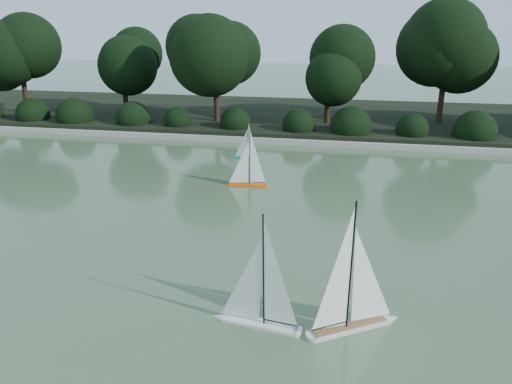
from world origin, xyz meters
TOP-DOWN VIEW (x-y plane):
  - ground at (0.00, 0.00)m, footprint 80.00×80.00m
  - pond_coping at (0.00, 9.00)m, footprint 40.00×0.35m
  - far_bank at (0.00, 13.00)m, footprint 40.00×8.00m
  - tree_line at (1.23, 11.44)m, footprint 26.31×3.93m
  - shrub_hedge at (0.00, 9.90)m, footprint 29.10×1.10m
  - sailboat_white_a at (0.80, -1.16)m, footprint 1.28×0.39m
  - sailboat_white_b at (2.15, -0.97)m, footprint 1.29×0.92m
  - sailboat_orange at (-0.56, 4.54)m, footprint 1.08×0.27m
  - sailboat_teal at (-1.08, 6.96)m, footprint 0.87×0.30m

SIDE VIEW (x-z plane):
  - ground at x=0.00m, z-range 0.00..0.00m
  - pond_coping at x=0.00m, z-range 0.00..0.18m
  - far_bank at x=0.00m, z-range 0.00..0.30m
  - sailboat_teal at x=-1.08m, z-range -0.40..0.78m
  - sailboat_orange at x=-0.56m, z-range -0.50..0.97m
  - sailboat_white_a at x=0.80m, z-range -0.60..1.14m
  - sailboat_white_b at x=2.15m, z-range -0.67..1.27m
  - shrub_hedge at x=0.00m, z-range -0.10..1.00m
  - tree_line at x=1.23m, z-range 0.45..4.83m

